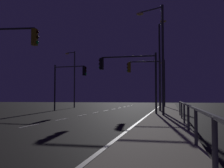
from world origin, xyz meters
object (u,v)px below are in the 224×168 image
traffic_light_mid_left (145,74)px  street_lamp_mid_block (160,58)px  traffic_light_far_right (69,78)px  traffic_light_far_center (129,70)px  street_lamp_far_end (164,78)px  street_lamp_across_street (73,74)px  street_lamp_median (159,49)px

traffic_light_mid_left → street_lamp_mid_block: street_lamp_mid_block is taller
traffic_light_far_right → traffic_light_far_center: (7.26, -5.45, 0.11)m
traffic_light_far_right → street_lamp_far_end: (9.67, 12.45, 0.71)m
street_lamp_far_end → street_lamp_mid_block: 13.70m
street_lamp_across_street → street_lamp_far_end: bearing=17.4°
traffic_light_far_right → street_lamp_across_street: (-2.70, 8.57, 1.16)m
street_lamp_median → street_lamp_across_street: street_lamp_median is taller
traffic_light_far_center → street_lamp_median: street_lamp_median is taller
traffic_light_far_right → street_lamp_median: (9.72, -7.08, 1.47)m
traffic_light_far_right → street_lamp_mid_block: size_ratio=0.59×
street_lamp_across_street → street_lamp_mid_block: (12.33, -9.80, 0.45)m
traffic_light_far_center → street_lamp_across_street: bearing=125.4°
traffic_light_mid_left → street_lamp_median: 6.05m
traffic_light_far_right → street_lamp_across_street: street_lamp_across_street is taller
street_lamp_across_street → street_lamp_far_end: (12.37, 3.88, -0.45)m
street_lamp_far_end → traffic_light_far_center: bearing=-97.7°
traffic_light_mid_left → traffic_light_far_right: (-8.21, 1.38, -0.10)m
traffic_light_mid_left → traffic_light_far_right: bearing=170.5°
traffic_light_far_center → street_lamp_mid_block: street_lamp_mid_block is taller
traffic_light_mid_left → street_lamp_across_street: street_lamp_across_street is taller
traffic_light_mid_left → street_lamp_far_end: bearing=84.0°
street_lamp_median → street_lamp_far_end: size_ratio=1.20×
street_lamp_median → street_lamp_across_street: bearing=128.4°
traffic_light_mid_left → street_lamp_across_street: size_ratio=0.63×
traffic_light_mid_left → traffic_light_far_center: (-0.95, -4.08, 0.01)m
traffic_light_far_right → street_lamp_across_street: size_ratio=0.63×
street_lamp_median → traffic_light_far_right: bearing=143.9°
street_lamp_mid_block → street_lamp_far_end: bearing=89.8°
traffic_light_far_right → street_lamp_across_street: bearing=107.5°
traffic_light_mid_left → street_lamp_mid_block: (1.42, 0.15, 1.51)m
street_lamp_across_street → street_lamp_mid_block: size_ratio=0.94×
street_lamp_far_end → street_lamp_mid_block: (-0.04, -13.67, 0.89)m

